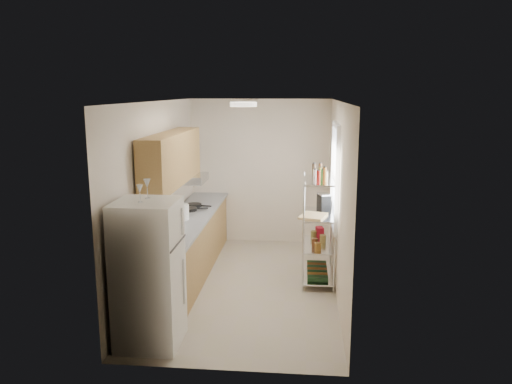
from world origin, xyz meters
The scene contains 16 objects.
room centered at (0.00, 0.00, 1.30)m, with size 2.52×4.42×2.62m.
counter_run centered at (-0.92, 0.44, 0.45)m, with size 0.63×3.51×0.90m.
upper_cabinets centered at (-1.05, 0.10, 1.81)m, with size 0.33×2.20×0.72m, color #A37B45.
range_hood centered at (-1.00, 0.90, 1.39)m, with size 0.50×0.60×0.12m, color #B7BABC.
window centered at (1.23, 0.35, 1.55)m, with size 0.06×1.00×1.46m, color white.
bakers_rack centered at (1.00, 0.30, 1.11)m, with size 0.45×0.90×1.73m.
ceiling_dome centered at (0.00, -0.30, 2.57)m, with size 0.34×0.34×0.06m, color white.
refrigerator centered at (-0.87, -1.72, 0.80)m, with size 0.66×0.66×1.61m, color silver.
wine_glass_a centered at (-0.91, -1.78, 1.70)m, with size 0.07×0.07×0.19m, color silver, non-canonical shape.
wine_glass_b centered at (-0.89, -1.59, 1.71)m, with size 0.08×0.08×0.21m, color silver, non-canonical shape.
rice_cooker centered at (-1.01, 0.22, 1.01)m, with size 0.27×0.27×0.22m, color white.
frying_pan_large centered at (-1.00, 0.76, 0.92)m, with size 0.28×0.28×0.05m, color black.
frying_pan_small centered at (-0.97, 1.04, 0.92)m, with size 0.24×0.24×0.05m, color black.
cutting_board centered at (0.92, 0.11, 1.03)m, with size 0.32×0.42×0.03m, color tan.
espresso_machine centered at (1.08, 0.50, 1.14)m, with size 0.15×0.22×0.26m, color black.
storage_bag centered at (1.04, 0.62, 0.64)m, with size 0.10×0.14×0.16m, color red.
Camera 1 is at (0.75, -6.67, 2.74)m, focal length 35.00 mm.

